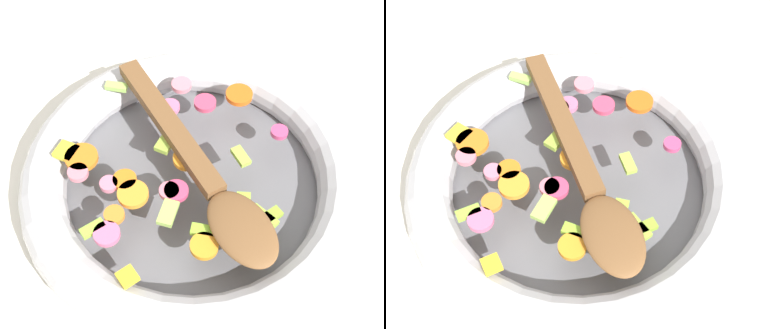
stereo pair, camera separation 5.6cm
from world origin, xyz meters
TOP-DOWN VIEW (x-y plane):
  - ground_plane at (0.00, 0.00)m, footprint 4.00×4.00m
  - skillet at (0.00, 0.00)m, footprint 0.37×0.37m
  - chopped_vegetables at (-0.02, 0.01)m, footprint 0.26×0.26m
  - wooden_spoon at (-0.01, -0.03)m, footprint 0.12×0.29m

SIDE VIEW (x-z plane):
  - ground_plane at x=0.00m, z-range 0.00..0.00m
  - skillet at x=0.00m, z-range 0.00..0.05m
  - chopped_vegetables at x=-0.02m, z-range 0.05..0.06m
  - wooden_spoon at x=-0.01m, z-range 0.06..0.07m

